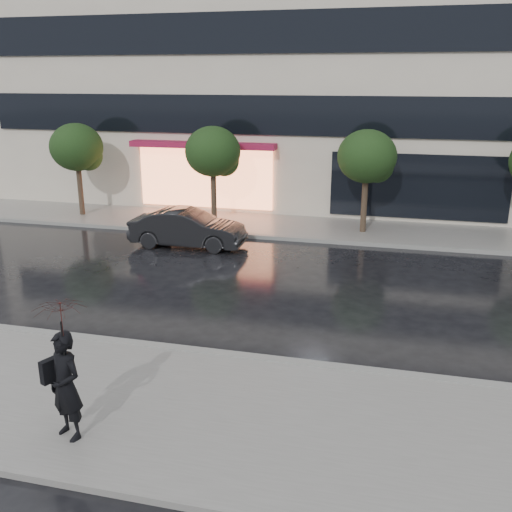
% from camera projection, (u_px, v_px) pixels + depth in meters
% --- Properties ---
extents(ground, '(120.00, 120.00, 0.00)m').
position_uv_depth(ground, '(205.00, 335.00, 13.44)').
color(ground, black).
rests_on(ground, ground).
extents(sidewalk_near, '(60.00, 4.50, 0.12)m').
position_uv_depth(sidewalk_near, '(147.00, 407.00, 10.41)').
color(sidewalk_near, slate).
rests_on(sidewalk_near, ground).
extents(sidewalk_far, '(60.00, 3.50, 0.12)m').
position_uv_depth(sidewalk_far, '(287.00, 227.00, 22.90)').
color(sidewalk_far, slate).
rests_on(sidewalk_far, ground).
extents(curb_near, '(60.00, 0.25, 0.14)m').
position_uv_depth(curb_near, '(190.00, 351.00, 12.49)').
color(curb_near, gray).
rests_on(curb_near, ground).
extents(curb_far, '(60.00, 0.25, 0.14)m').
position_uv_depth(curb_far, '(278.00, 238.00, 21.28)').
color(curb_far, gray).
rests_on(curb_far, ground).
extents(office_building, '(30.00, 12.76, 18.00)m').
position_uv_depth(office_building, '(321.00, 7.00, 27.36)').
color(office_building, beige).
rests_on(office_building, ground).
extents(tree_far_west, '(2.20, 2.20, 3.99)m').
position_uv_depth(tree_far_west, '(78.00, 149.00, 23.90)').
color(tree_far_west, '#33261C').
rests_on(tree_far_west, ground).
extents(tree_mid_west, '(2.20, 2.20, 3.99)m').
position_uv_depth(tree_mid_west, '(214.00, 153.00, 22.52)').
color(tree_mid_west, '#33261C').
rests_on(tree_mid_west, ground).
extents(tree_mid_east, '(2.20, 2.20, 3.99)m').
position_uv_depth(tree_mid_east, '(368.00, 158.00, 21.14)').
color(tree_mid_east, '#33261C').
rests_on(tree_mid_east, ground).
extents(parked_car, '(4.10, 1.47, 1.34)m').
position_uv_depth(parked_car, '(188.00, 228.00, 20.24)').
color(parked_car, black).
rests_on(parked_car, ground).
extents(pedestrian_with_umbrella, '(1.07, 1.08, 2.43)m').
position_uv_depth(pedestrian_with_umbrella, '(63.00, 357.00, 9.02)').
color(pedestrian_with_umbrella, black).
rests_on(pedestrian_with_umbrella, sidewalk_near).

